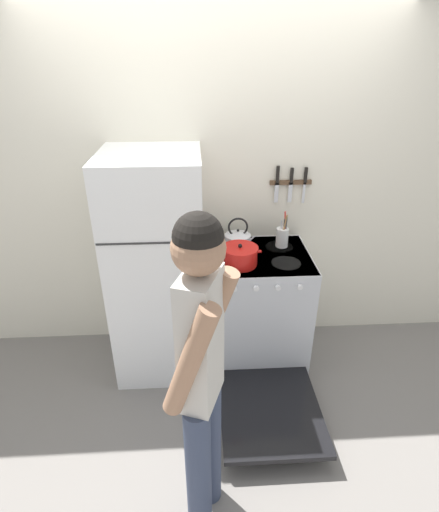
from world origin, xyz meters
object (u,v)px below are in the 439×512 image
at_px(stove_range, 258,311).
at_px(tea_kettle, 238,239).
at_px(person, 202,373).
at_px(refrigerator, 158,269).
at_px(utensil_jar, 282,237).
at_px(dutch_oven_pot, 240,256).

distance_m(stove_range, tea_kettle, 0.58).
bearing_deg(person, stove_range, -0.60).
bearing_deg(refrigerator, utensil_jar, 8.73).
height_order(stove_range, person, person).
bearing_deg(person, tea_kettle, 7.64).
xyz_separation_m(refrigerator, person, (0.29, -1.21, 0.16)).
height_order(refrigerator, utensil_jar, refrigerator).
xyz_separation_m(refrigerator, tea_kettle, (0.59, 0.14, 0.16)).
distance_m(refrigerator, person, 1.26).
height_order(dutch_oven_pot, tea_kettle, tea_kettle).
bearing_deg(stove_range, utensil_jar, 43.48).
relative_size(stove_range, tea_kettle, 5.73).
xyz_separation_m(utensil_jar, person, (-0.62, -1.35, -0.01)).
relative_size(dutch_oven_pot, utensil_jar, 1.06).
distance_m(dutch_oven_pot, utensil_jar, 0.43).
xyz_separation_m(refrigerator, utensil_jar, (0.92, 0.14, 0.17)).
height_order(tea_kettle, utensil_jar, utensil_jar).
height_order(refrigerator, tea_kettle, refrigerator).
height_order(dutch_oven_pot, utensil_jar, utensil_jar).
bearing_deg(utensil_jar, dutch_oven_pot, -142.79).
relative_size(dutch_oven_pot, tea_kettle, 1.21).
height_order(stove_range, utensil_jar, utensil_jar).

